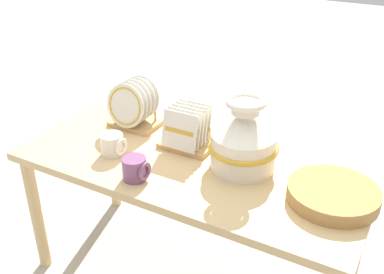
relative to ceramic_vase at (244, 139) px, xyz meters
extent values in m
cube|color=tan|center=(-0.20, -0.05, -0.14)|extent=(1.45, 0.67, 0.03)
cylinder|color=tan|center=(-0.88, -0.34, -0.47)|extent=(0.06, 0.06, 0.61)
cylinder|color=tan|center=(-0.88, 0.23, -0.47)|extent=(0.06, 0.06, 0.61)
cylinder|color=tan|center=(0.47, 0.23, -0.47)|extent=(0.06, 0.06, 0.61)
cylinder|color=silver|center=(0.00, 0.00, -0.05)|extent=(0.26, 0.26, 0.15)
cone|color=silver|center=(0.00, 0.00, 0.07)|extent=(0.26, 0.26, 0.09)
cylinder|color=silver|center=(0.00, 0.00, 0.14)|extent=(0.11, 0.11, 0.05)
torus|color=silver|center=(0.00, 0.00, 0.16)|extent=(0.16, 0.16, 0.02)
torus|color=gold|center=(0.00, 0.00, -0.03)|extent=(0.28, 0.28, 0.02)
cube|color=tan|center=(-0.60, 0.10, -0.12)|extent=(0.23, 0.15, 0.02)
cylinder|color=tan|center=(-0.68, 0.16, -0.07)|extent=(0.01, 0.01, 0.07)
cylinder|color=tan|center=(-0.52, 0.16, -0.07)|extent=(0.01, 0.01, 0.07)
cylinder|color=silver|center=(-0.60, 0.03, 0.00)|extent=(0.20, 0.05, 0.20)
torus|color=gold|center=(-0.60, 0.03, 0.00)|extent=(0.18, 0.05, 0.18)
cylinder|color=silver|center=(-0.60, 0.07, 0.00)|extent=(0.20, 0.05, 0.20)
cylinder|color=silver|center=(-0.60, 0.10, 0.00)|extent=(0.20, 0.05, 0.20)
cylinder|color=silver|center=(-0.60, 0.13, 0.00)|extent=(0.20, 0.05, 0.20)
cylinder|color=silver|center=(-0.60, 0.16, 0.00)|extent=(0.20, 0.05, 0.20)
cube|color=tan|center=(-0.28, 0.04, -0.12)|extent=(0.23, 0.15, 0.02)
cylinder|color=tan|center=(-0.36, 0.09, -0.07)|extent=(0.01, 0.01, 0.07)
cylinder|color=tan|center=(-0.20, 0.09, -0.07)|extent=(0.01, 0.01, 0.07)
cube|color=silver|center=(-0.28, -0.03, -0.02)|extent=(0.16, 0.04, 0.16)
cube|color=silver|center=(-0.28, 0.00, -0.02)|extent=(0.16, 0.04, 0.16)
cube|color=silver|center=(-0.28, 0.04, -0.02)|extent=(0.16, 0.04, 0.16)
cube|color=silver|center=(-0.28, 0.07, -0.02)|extent=(0.16, 0.04, 0.16)
cube|color=silver|center=(-0.28, 0.10, -0.02)|extent=(0.16, 0.04, 0.16)
cube|color=gold|center=(-0.28, -0.03, -0.02)|extent=(0.14, 0.01, 0.02)
cylinder|color=#AD7F47|center=(0.38, -0.05, -0.12)|extent=(0.33, 0.33, 0.01)
cylinder|color=#AD7F47|center=(0.38, -0.05, -0.11)|extent=(0.33, 0.33, 0.01)
cylinder|color=#AD7F47|center=(0.38, -0.05, -0.10)|extent=(0.33, 0.33, 0.01)
cylinder|color=#AD7F47|center=(0.38, -0.05, -0.10)|extent=(0.33, 0.33, 0.01)
cylinder|color=#AD7F47|center=(0.38, -0.05, -0.09)|extent=(0.33, 0.33, 0.01)
cylinder|color=#AD7F47|center=(0.38, -0.05, -0.08)|extent=(0.33, 0.33, 0.01)
cylinder|color=#7A4770|center=(-0.33, -0.28, -0.08)|extent=(0.10, 0.10, 0.09)
torus|color=#7A4770|center=(-0.28, -0.28, -0.08)|extent=(0.02, 0.08, 0.08)
cylinder|color=silver|center=(-0.53, -0.17, -0.08)|extent=(0.10, 0.10, 0.09)
torus|color=silver|center=(-0.48, -0.17, -0.08)|extent=(0.02, 0.08, 0.08)
camera|label=1|loc=(0.58, -1.45, 0.84)|focal=42.00mm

